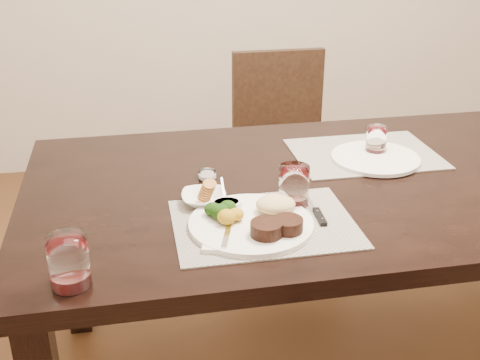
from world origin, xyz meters
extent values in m
cube|color=black|center=(0.00, 0.00, 0.72)|extent=(2.00, 1.00, 0.05)
cube|color=black|center=(-0.92, 0.42, 0.35)|extent=(0.08, 0.08, 0.70)
cube|color=black|center=(0.00, 0.85, 0.43)|extent=(0.42, 0.42, 0.04)
cube|color=black|center=(-0.18, 0.67, 0.21)|extent=(0.04, 0.04, 0.41)
cube|color=black|center=(0.18, 0.67, 0.21)|extent=(0.04, 0.04, 0.41)
cube|color=black|center=(-0.18, 1.03, 0.21)|extent=(0.04, 0.04, 0.41)
cube|color=black|center=(0.18, 1.03, 0.21)|extent=(0.04, 0.04, 0.41)
cube|color=black|center=(0.00, 1.04, 0.68)|extent=(0.42, 0.04, 0.45)
cube|color=gray|center=(-0.36, -0.23, 0.75)|extent=(0.46, 0.34, 0.00)
cube|color=gray|center=(0.07, 0.17, 0.75)|extent=(0.46, 0.34, 0.00)
cylinder|color=white|center=(-0.39, -0.24, 0.76)|extent=(0.32, 0.32, 0.01)
cylinder|color=black|center=(-0.37, -0.31, 0.78)|extent=(0.08, 0.08, 0.03)
cylinder|color=black|center=(-0.31, -0.30, 0.78)|extent=(0.07, 0.07, 0.03)
ellipsoid|color=#DCBB84|center=(-0.32, -0.20, 0.79)|extent=(0.10, 0.09, 0.04)
ellipsoid|color=#1B420C|center=(-0.47, -0.21, 0.79)|extent=(0.05, 0.05, 0.04)
ellipsoid|color=#AF8416|center=(-0.46, -0.24, 0.79)|extent=(0.05, 0.05, 0.04)
cube|color=white|center=(-0.47, -0.28, 0.76)|extent=(0.14, 0.19, 0.01)
cube|color=silver|center=(-0.47, -0.30, 0.77)|extent=(0.05, 0.12, 0.00)
cube|color=silver|center=(-0.46, -0.22, 0.77)|extent=(0.03, 0.05, 0.00)
cube|color=silver|center=(-0.21, -0.13, 0.76)|extent=(0.02, 0.12, 0.00)
cube|color=black|center=(-0.21, -0.23, 0.76)|extent=(0.02, 0.09, 0.01)
imported|color=white|center=(-0.49, -0.09, 0.77)|extent=(0.13, 0.13, 0.03)
cylinder|color=#C1773C|center=(-0.49, -0.09, 0.79)|extent=(0.04, 0.04, 0.04)
cylinder|color=white|center=(-0.44, -0.16, 0.77)|extent=(0.08, 0.08, 0.03)
cylinder|color=#0C3610|center=(-0.44, -0.16, 0.78)|extent=(0.07, 0.07, 0.01)
cube|color=silver|center=(-0.44, -0.10, 0.80)|extent=(0.01, 0.05, 0.04)
cylinder|color=white|center=(-0.26, -0.14, 0.81)|extent=(0.08, 0.08, 0.11)
cylinder|color=#3B0506|center=(-0.26, -0.14, 0.77)|extent=(0.07, 0.07, 0.03)
cylinder|color=white|center=(0.08, 0.11, 0.76)|extent=(0.28, 0.28, 0.01)
cylinder|color=white|center=(0.10, 0.15, 0.80)|extent=(0.07, 0.07, 0.09)
cylinder|color=#3B0506|center=(0.10, 0.15, 0.77)|extent=(0.06, 0.06, 0.02)
cylinder|color=white|center=(-0.82, -0.41, 0.81)|extent=(0.09, 0.09, 0.12)
cylinder|color=#3B0506|center=(-0.82, -0.41, 0.76)|extent=(0.07, 0.07, 0.03)
cylinder|color=white|center=(-0.46, 0.07, 0.76)|extent=(0.05, 0.05, 0.02)
cylinder|color=white|center=(-0.46, 0.07, 0.76)|extent=(0.04, 0.04, 0.01)
camera|label=1|loc=(-0.67, -1.54, 1.50)|focal=45.00mm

